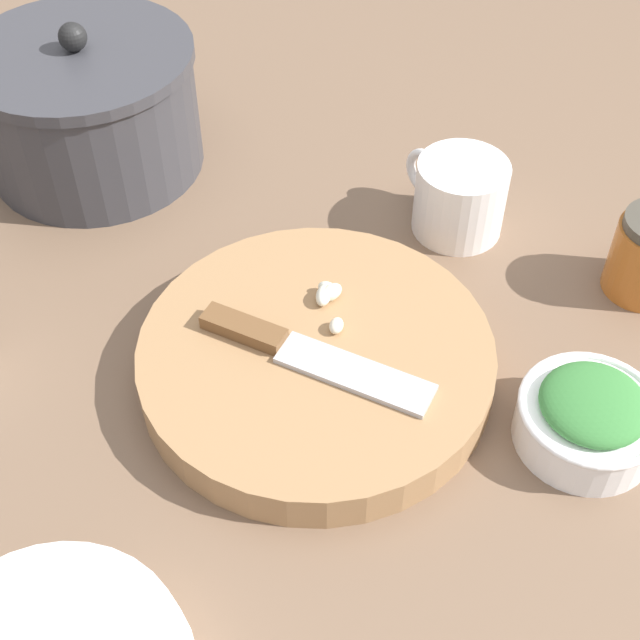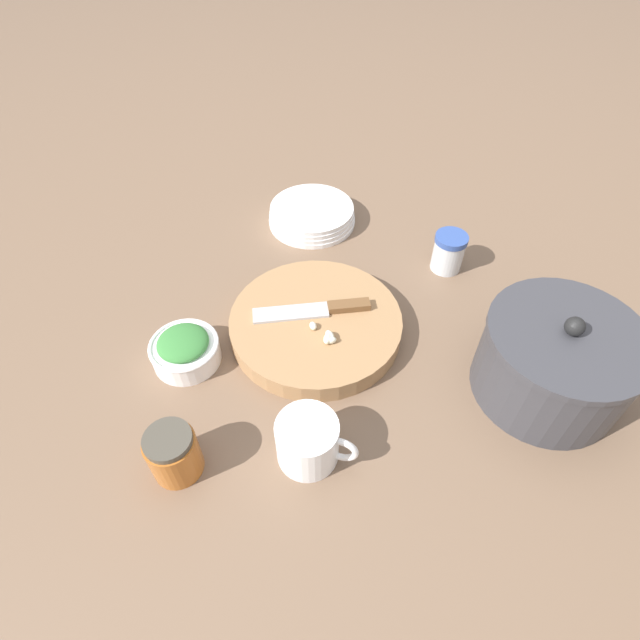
# 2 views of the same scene
# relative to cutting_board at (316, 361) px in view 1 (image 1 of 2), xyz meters

# --- Properties ---
(ground_plane) EXTENTS (5.00, 5.00, 0.00)m
(ground_plane) POSITION_rel_cutting_board_xyz_m (0.04, 0.04, -0.02)
(ground_plane) COLOR brown
(cutting_board) EXTENTS (0.30, 0.30, 0.04)m
(cutting_board) POSITION_rel_cutting_board_xyz_m (0.00, 0.00, 0.00)
(cutting_board) COLOR #9E754C
(cutting_board) RESTS_ON ground_plane
(chef_knife) EXTENTS (0.15, 0.18, 0.01)m
(chef_knife) POSITION_rel_cutting_board_xyz_m (-0.02, -0.00, 0.02)
(chef_knife) COLOR brown
(chef_knife) RESTS_ON cutting_board
(garlic_cloves) EXTENTS (0.04, 0.06, 0.01)m
(garlic_cloves) POSITION_rel_cutting_board_xyz_m (0.03, 0.04, 0.02)
(garlic_cloves) COLOR silver
(garlic_cloves) RESTS_ON cutting_board
(herb_bowl) EXTENTS (0.11, 0.11, 0.06)m
(herb_bowl) POSITION_rel_cutting_board_xyz_m (0.16, -0.15, 0.01)
(herb_bowl) COLOR white
(herb_bowl) RESTS_ON ground_plane
(coffee_mug) EXTENTS (0.09, 0.12, 0.08)m
(coffee_mug) POSITION_rel_cutting_board_xyz_m (0.21, 0.11, 0.02)
(coffee_mug) COLOR white
(coffee_mug) RESTS_ON ground_plane
(stock_pot) EXTENTS (0.23, 0.23, 0.16)m
(stock_pot) POSITION_rel_cutting_board_xyz_m (-0.08, 0.37, 0.05)
(stock_pot) COLOR #38383D
(stock_pot) RESTS_ON ground_plane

